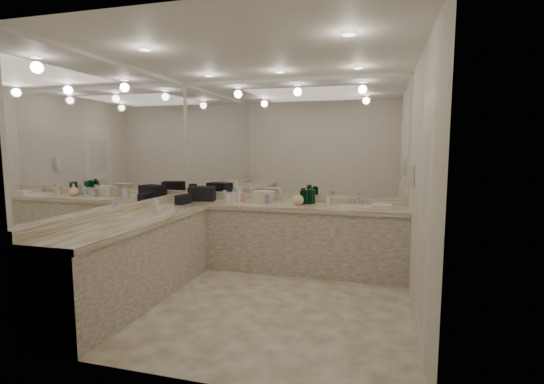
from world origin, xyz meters
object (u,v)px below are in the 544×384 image
(wall_phone, at_px, (410,175))
(cream_cosmetic_case, at_px, (264,196))
(soap_bottle_c, at_px, (298,198))
(soap_bottle_b, at_px, (233,196))
(hand_towel, at_px, (382,206))
(sink, at_px, (356,207))
(soap_bottle_a, at_px, (239,195))
(black_toiletry_bag, at_px, (202,194))

(wall_phone, xyz_separation_m, cream_cosmetic_case, (-1.87, 0.59, -0.37))
(wall_phone, relative_size, cream_cosmetic_case, 0.85)
(soap_bottle_c, bearing_deg, soap_bottle_b, 179.46)
(hand_towel, bearing_deg, sink, -177.20)
(wall_phone, bearing_deg, soap_bottle_a, 165.89)
(wall_phone, bearing_deg, sink, 140.43)
(cream_cosmetic_case, bearing_deg, sink, -11.50)
(wall_phone, xyz_separation_m, soap_bottle_c, (-1.36, 0.47, -0.36))
(black_toiletry_bag, relative_size, soap_bottle_c, 1.89)
(sink, relative_size, soap_bottle_c, 2.34)
(sink, bearing_deg, hand_towel, 2.80)
(hand_towel, height_order, soap_bottle_b, soap_bottle_b)
(sink, bearing_deg, soap_bottle_b, -179.14)
(cream_cosmetic_case, bearing_deg, soap_bottle_a, 177.30)
(hand_towel, height_order, soap_bottle_c, soap_bottle_c)
(hand_towel, bearing_deg, soap_bottle_a, 178.74)
(cream_cosmetic_case, distance_m, soap_bottle_c, 0.53)
(black_toiletry_bag, height_order, cream_cosmetic_case, black_toiletry_bag)
(sink, bearing_deg, wall_phone, -39.57)
(hand_towel, relative_size, soap_bottle_c, 1.31)
(cream_cosmetic_case, xyz_separation_m, soap_bottle_b, (-0.41, -0.11, 0.00))
(sink, distance_m, wall_phone, 0.91)
(wall_phone, bearing_deg, hand_towel, 119.26)
(hand_towel, bearing_deg, wall_phone, -60.74)
(black_toiletry_bag, relative_size, soap_bottle_b, 2.06)
(sink, xyz_separation_m, soap_bottle_c, (-0.75, -0.03, 0.10))
(wall_phone, relative_size, soap_bottle_c, 1.28)
(soap_bottle_a, bearing_deg, cream_cosmetic_case, 4.84)
(black_toiletry_bag, xyz_separation_m, hand_towel, (2.46, 0.04, -0.08))
(wall_phone, height_order, soap_bottle_b, wall_phone)
(hand_towel, bearing_deg, soap_bottle_b, -178.83)
(cream_cosmetic_case, bearing_deg, soap_bottle_c, -20.83)
(soap_bottle_a, height_order, soap_bottle_c, soap_bottle_c)
(sink, xyz_separation_m, soap_bottle_b, (-1.68, -0.03, 0.09))
(wall_phone, relative_size, soap_bottle_a, 1.31)
(sink, height_order, soap_bottle_c, soap_bottle_c)
(soap_bottle_c, bearing_deg, wall_phone, -18.98)
(wall_phone, xyz_separation_m, hand_towel, (-0.29, 0.52, -0.43))
(sink, xyz_separation_m, hand_towel, (0.32, 0.02, 0.03))
(black_toiletry_bag, bearing_deg, cream_cosmetic_case, 7.46)
(soap_bottle_a, xyz_separation_m, soap_bottle_b, (-0.06, -0.08, -0.01))
(wall_phone, relative_size, hand_towel, 0.98)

